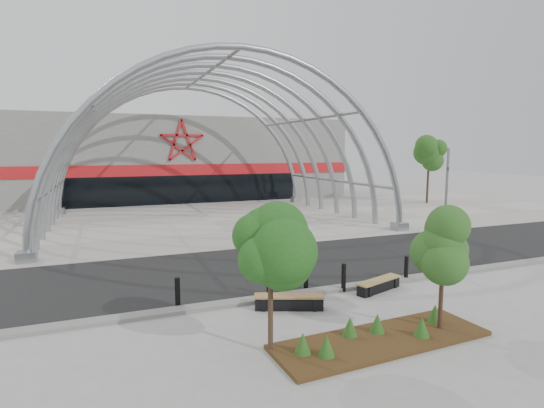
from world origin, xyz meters
name	(u,v)px	position (x,y,z in m)	size (l,w,h in m)	color
ground	(314,291)	(0.00, 0.00, 0.00)	(140.00, 140.00, 0.00)	gray
road	(276,265)	(0.00, 3.50, 0.01)	(140.00, 7.00, 0.02)	black
forecourt	(210,221)	(0.00, 15.50, 0.02)	(60.00, 17.00, 0.04)	#A39D93
kerb	(317,291)	(0.00, -0.25, 0.06)	(60.00, 0.50, 0.12)	slate
arena_building	(170,158)	(0.00, 33.45, 3.99)	(34.00, 15.24, 8.00)	slate
vault_canopy	(210,221)	(0.00, 15.50, 0.02)	(20.80, 15.80, 20.36)	#8F9498
planting_bed	(379,337)	(-0.31, -4.20, 0.15)	(5.93, 2.06, 0.62)	#35260F
signal_pole	(447,190)	(11.73, 6.13, 2.62)	(0.29, 0.71, 5.01)	slate
street_tree_0	(270,239)	(-3.10, -3.70, 2.84)	(1.73, 1.73, 3.95)	#32261A
street_tree_1	(444,243)	(1.61, -4.29, 2.47)	(1.46, 1.46, 3.44)	#311B13
bench_0	(289,302)	(-1.52, -1.26, 0.22)	(2.18, 1.25, 0.45)	black
bench_1	(379,285)	(2.10, -0.86, 0.21)	(2.05, 1.04, 0.42)	black
bollard_0	(178,293)	(-4.73, 0.08, 0.49)	(0.16, 0.16, 0.99)	black
bollard_1	(306,275)	(-0.19, 0.25, 0.52)	(0.17, 0.17, 1.03)	black
bollard_2	(269,283)	(-1.67, 0.11, 0.43)	(0.14, 0.14, 0.86)	black
bollard_3	(344,278)	(0.92, -0.44, 0.50)	(0.16, 0.16, 0.99)	black
bollard_4	(406,268)	(3.79, -0.22, 0.47)	(0.15, 0.15, 0.94)	black
bg_tree_1	(429,157)	(21.00, 18.00, 4.25)	(2.70, 2.70, 5.91)	black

